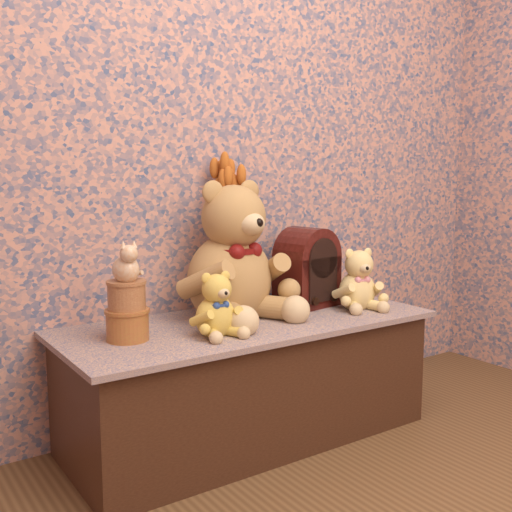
# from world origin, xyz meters

# --- Properties ---
(display_shelf) EXTENTS (1.36, 0.57, 0.44)m
(display_shelf) POSITION_xyz_m (0.00, 1.22, 0.22)
(display_shelf) COLOR #384274
(display_shelf) RESTS_ON ground
(teddy_large) EXTENTS (0.49, 0.56, 0.54)m
(teddy_large) POSITION_xyz_m (-0.02, 1.31, 0.71)
(teddy_large) COLOR #A98041
(teddy_large) RESTS_ON display_shelf
(teddy_medium) EXTENTS (0.18, 0.21, 0.23)m
(teddy_medium) POSITION_xyz_m (-0.20, 1.12, 0.55)
(teddy_medium) COLOR gold
(teddy_medium) RESTS_ON display_shelf
(teddy_small) EXTENTS (0.26, 0.29, 0.25)m
(teddy_small) POSITION_xyz_m (0.46, 1.15, 0.57)
(teddy_small) COLOR #DDAF69
(teddy_small) RESTS_ON display_shelf
(cathedral_radio) EXTENTS (0.25, 0.20, 0.32)m
(cathedral_radio) POSITION_xyz_m (0.33, 1.29, 0.60)
(cathedral_radio) COLOR #320D09
(cathedral_radio) RESTS_ON display_shelf
(ceramic_vase) EXTENTS (0.13, 0.13, 0.19)m
(ceramic_vase) POSITION_xyz_m (0.02, 1.40, 0.53)
(ceramic_vase) COLOR tan
(ceramic_vase) RESTS_ON display_shelf
(dried_stalks) EXTENTS (0.27, 0.27, 0.45)m
(dried_stalks) POSITION_xyz_m (0.02, 1.40, 0.85)
(dried_stalks) COLOR #BD5B1E
(dried_stalks) RESTS_ON ceramic_vase
(biscuit_tin_lower) EXTENTS (0.17, 0.17, 0.10)m
(biscuit_tin_lower) POSITION_xyz_m (-0.46, 1.22, 0.49)
(biscuit_tin_lower) COLOR #AC8832
(biscuit_tin_lower) RESTS_ON display_shelf
(biscuit_tin_upper) EXTENTS (0.15, 0.15, 0.09)m
(biscuit_tin_upper) POSITION_xyz_m (-0.46, 1.22, 0.58)
(biscuit_tin_upper) COLOR tan
(biscuit_tin_upper) RESTS_ON biscuit_tin_lower
(cat_figurine) EXTENTS (0.10, 0.11, 0.13)m
(cat_figurine) POSITION_xyz_m (-0.46, 1.22, 0.70)
(cat_figurine) COLOR silver
(cat_figurine) RESTS_ON biscuit_tin_upper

